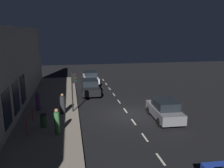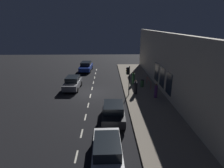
# 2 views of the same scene
# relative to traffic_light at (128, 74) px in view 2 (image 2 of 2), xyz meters

# --- Properties ---
(ground_plane) EXTENTS (60.00, 60.00, 0.00)m
(ground_plane) POSITION_rel_traffic_light_xyz_m (-4.29, 1.14, -2.63)
(ground_plane) COLOR black
(sidewalk) EXTENTS (4.50, 32.00, 0.15)m
(sidewalk) POSITION_rel_traffic_light_xyz_m (1.96, 1.14, -2.56)
(sidewalk) COLOR gray
(sidewalk) RESTS_ON ground
(building_facade) EXTENTS (0.65, 32.00, 7.00)m
(building_facade) POSITION_rel_traffic_light_xyz_m (4.51, 1.14, 0.87)
(building_facade) COLOR beige
(building_facade) RESTS_ON ground
(lane_centre_line) EXTENTS (0.12, 27.20, 0.01)m
(lane_centre_line) POSITION_rel_traffic_light_xyz_m (-4.29, 0.14, -2.63)
(lane_centre_line) COLOR beige
(lane_centre_line) RESTS_ON ground
(traffic_light) EXTENTS (0.45, 0.32, 3.36)m
(traffic_light) POSITION_rel_traffic_light_xyz_m (0.00, 0.00, 0.00)
(traffic_light) COLOR black
(traffic_light) RESTS_ON sidewalk
(parked_car_0) EXTENTS (2.01, 4.22, 1.58)m
(parked_car_0) POSITION_rel_traffic_light_xyz_m (-1.82, -5.67, -1.84)
(parked_car_0) COLOR black
(parked_car_0) RESTS_ON ground
(parked_car_1) EXTENTS (2.14, 4.63, 1.58)m
(parked_car_1) POSITION_rel_traffic_light_xyz_m (-6.05, 12.40, -1.84)
(parked_car_1) COLOR #1E389E
(parked_car_1) RESTS_ON ground
(parked_car_2) EXTENTS (1.88, 4.49, 1.58)m
(parked_car_2) POSITION_rel_traffic_light_xyz_m (-2.35, -10.83, -1.84)
(parked_car_2) COLOR silver
(parked_car_2) RESTS_ON ground
(parked_car_3) EXTENTS (1.99, 4.17, 1.58)m
(parked_car_3) POSITION_rel_traffic_light_xyz_m (-6.72, 2.70, -1.84)
(parked_car_3) COLOR slate
(parked_car_3) RESTS_ON ground
(pedestrian_0) EXTENTS (0.37, 0.37, 1.71)m
(pedestrian_0) POSITION_rel_traffic_light_xyz_m (1.20, 4.09, -1.68)
(pedestrian_0) COLOR #336B38
(pedestrian_0) RESTS_ON sidewalk
(pedestrian_1) EXTENTS (0.46, 0.46, 1.59)m
(pedestrian_1) POSITION_rel_traffic_light_xyz_m (3.01, -0.92, -1.75)
(pedestrian_1) COLOR #5B2D70
(pedestrian_1) RESTS_ON sidewalk
(pedestrian_2) EXTENTS (0.57, 0.57, 1.66)m
(pedestrian_2) POSITION_rel_traffic_light_xyz_m (0.94, 0.31, -1.73)
(pedestrian_2) COLOR #232328
(pedestrian_2) RESTS_ON sidewalk
(trash_bin) EXTENTS (0.47, 0.47, 0.93)m
(trash_bin) POSITION_rel_traffic_light_xyz_m (2.18, 2.83, -2.01)
(trash_bin) COLOR #2D5633
(trash_bin) RESTS_ON sidewalk
(red_railing) EXTENTS (0.05, 2.48, 0.97)m
(red_railing) POSITION_rel_traffic_light_xyz_m (3.07, 2.94, -1.74)
(red_railing) COLOR red
(red_railing) RESTS_ON sidewalk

